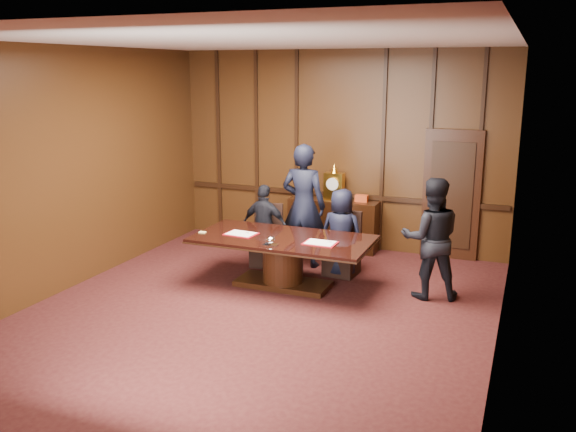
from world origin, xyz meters
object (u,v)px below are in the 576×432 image
at_px(conference_table, 283,253).
at_px(witness_left, 304,206).
at_px(signatory_right, 341,233).
at_px(witness_right, 431,238).
at_px(signatory_left, 265,226).
at_px(sideboard, 334,222).

bearing_deg(conference_table, witness_left, 93.99).
xyz_separation_m(signatory_right, witness_right, (1.44, -0.42, 0.17)).
bearing_deg(signatory_left, conference_table, 130.60).
bearing_deg(signatory_right, witness_left, -16.33).
bearing_deg(conference_table, sideboard, 87.62).
relative_size(sideboard, signatory_right, 1.16).
bearing_deg(sideboard, witness_right, -41.74).
distance_m(sideboard, witness_right, 2.70).
distance_m(signatory_right, witness_left, 0.83).
bearing_deg(conference_table, witness_right, 10.31).
distance_m(witness_left, witness_right, 2.27).
distance_m(signatory_left, witness_left, 0.71).
bearing_deg(witness_right, signatory_left, -26.25).
bearing_deg(conference_table, signatory_right, 50.91).
bearing_deg(witness_right, witness_left, -35.01).
distance_m(signatory_left, signatory_right, 1.30).
relative_size(conference_table, signatory_right, 1.89).
relative_size(signatory_left, witness_right, 0.79).
bearing_deg(signatory_right, witness_right, 167.10).
height_order(signatory_right, witness_left, witness_left).
xyz_separation_m(signatory_right, witness_left, (-0.72, 0.26, 0.32)).
bearing_deg(signatory_left, signatory_right, -178.50).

